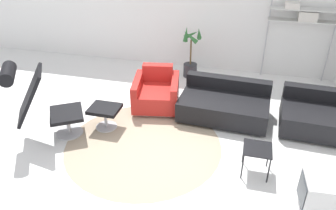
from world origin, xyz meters
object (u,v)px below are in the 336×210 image
armchair_red (156,93)px  couch_second (319,117)px  side_table (257,151)px  crt_television (322,195)px  shelf_unit (303,15)px  potted_plant (191,58)px  lounge_chair (36,97)px  couch_low (224,105)px  ottoman (105,112)px

armchair_red → couch_second: size_ratio=0.80×
side_table → crt_television: bearing=-36.5°
shelf_unit → potted_plant: bearing=-170.5°
lounge_chair → shelf_unit: size_ratio=0.69×
armchair_red → side_table: (1.85, -1.46, 0.10)m
couch_low → side_table: size_ratio=3.77×
side_table → potted_plant: (-1.49, 2.94, 0.06)m
shelf_unit → ottoman: bearing=-139.0°
lounge_chair → side_table: lounge_chair is taller
armchair_red → potted_plant: size_ratio=0.86×
potted_plant → shelf_unit: (2.18, 0.37, 0.99)m
ottoman → potted_plant: 2.60m
couch_second → crt_television: (-0.23, -1.92, 0.05)m
couch_low → shelf_unit: shelf_unit is taller
couch_low → couch_second: bearing=-178.0°
crt_television → ottoman: bearing=67.8°
ottoman → crt_television: crt_television is taller
lounge_chair → side_table: (3.33, -0.01, -0.39)m
shelf_unit → side_table: bearing=-102.0°
armchair_red → potted_plant: (0.37, 1.48, 0.16)m
crt_television → potted_plant: potted_plant is taller
lounge_chair → couch_second: 4.56m
ottoman → side_table: side_table is taller
crt_television → shelf_unit: (-0.06, 3.87, 1.14)m
ottoman → couch_low: size_ratio=0.32×
couch_low → crt_television: couch_low is taller
shelf_unit → crt_television: bearing=-89.1°
couch_second → ottoman: bearing=16.3°
couch_second → shelf_unit: bearing=-78.3°
crt_television → lounge_chair: bearing=78.6°
armchair_red → side_table: size_ratio=2.43×
ottoman → couch_second: 3.57m
armchair_red → crt_television: (2.62, -2.02, 0.01)m
potted_plant → couch_low: bearing=-59.7°
couch_low → side_table: (0.58, -1.39, 0.13)m
ottoman → couch_second: (3.48, 0.81, -0.06)m
couch_low → crt_television: size_ratio=3.05×
lounge_chair → armchair_red: lounge_chair is taller
lounge_chair → side_table: size_ratio=3.07×
shelf_unit → couch_second: bearing=-81.5°
armchair_red → shelf_unit: size_ratio=0.54×
couch_second → crt_television: bearing=86.3°
lounge_chair → crt_television: bearing=50.2°
ottoman → shelf_unit: size_ratio=0.27×
ottoman → side_table: 2.54m
armchair_red → couch_low: 1.28m
ottoman → shelf_unit: (3.18, 2.76, 1.12)m
lounge_chair → couch_low: bearing=84.6°
lounge_chair → couch_low: (2.76, 1.37, -0.52)m
couch_second → armchair_red: bearing=1.0°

